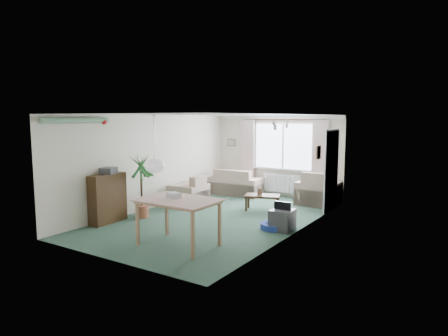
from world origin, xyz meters
The scene contains 25 objects.
ground centered at (0.00, 0.00, 0.00)m, with size 6.50×6.50×0.00m, color #2B4939.
window centered at (0.20, 3.23, 1.50)m, with size 1.80×0.03×1.30m, color white.
curtain_rod centered at (0.20, 3.15, 2.27)m, with size 2.60×0.03×0.03m, color black.
curtain_left centered at (-0.95, 3.13, 1.27)m, with size 0.45×0.08×2.00m, color beige.
curtain_right centered at (1.35, 3.13, 1.27)m, with size 0.45×0.08×2.00m, color beige.
radiator centered at (0.20, 3.19, 0.40)m, with size 1.20×0.10×0.55m, color white.
doorway centered at (1.99, 2.20, 1.00)m, with size 0.03×0.95×2.00m, color black.
pendant_lamp centered at (0.20, -2.30, 1.48)m, with size 0.36×0.36×0.36m, color white.
tinsel_garland centered at (-1.92, -2.30, 2.28)m, with size 1.60×1.60×0.12m, color #196626.
bauble_cluster_a centered at (1.30, 0.90, 2.22)m, with size 0.20×0.20×0.20m, color silver.
bauble_cluster_b centered at (1.60, -0.30, 2.22)m, with size 0.20×0.20×0.20m, color silver.
wall_picture_back centered at (-1.60, 3.23, 1.55)m, with size 0.28×0.03×0.22m, color brown.
wall_picture_right centered at (1.98, 1.20, 1.55)m, with size 0.03×0.24×0.30m, color brown.
sofa centered at (-1.10, 2.75, 0.39)m, with size 1.56×0.83×0.78m, color beige.
armchair_corner centered at (1.48, 2.73, 0.45)m, with size 1.01×0.96×0.90m, color beige.
armchair_left centered at (-1.50, 0.86, 0.40)m, with size 0.88×0.84×0.79m, color #B8AC8B.
coffee_table centered at (0.51, 1.31, 0.20)m, with size 0.87×0.48×0.39m, color black.
photo_frame centered at (0.44, 1.29, 0.47)m, with size 0.12×0.02×0.16m, color brown.
bookshelf centered at (-1.84, -1.63, 0.55)m, with size 0.30×0.90×1.10m, color black.
hifi_box centered at (-1.84, -1.58, 1.17)m, with size 0.28×0.35×0.14m, color #35363A.
houseplant centered at (-1.53, -0.89, 0.77)m, with size 0.66×0.66×1.53m, color #216021.
dining_table centered at (0.53, -2.06, 0.43)m, with size 1.36×0.91×0.85m, color tan.
gift_box centered at (0.39, -2.02, 0.91)m, with size 0.25×0.18×0.12m, color silver.
tv_cube centered at (1.70, -0.10, 0.22)m, with size 0.44×0.48×0.44m, color #3C3B40.
pet_bed centered at (1.52, -0.09, 0.06)m, with size 0.60×0.60×0.12m, color navy.
Camera 1 is at (5.05, -7.57, 2.34)m, focal length 32.00 mm.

